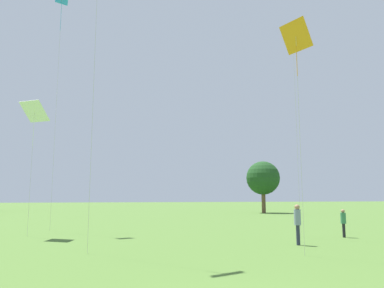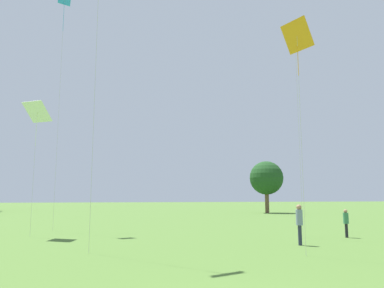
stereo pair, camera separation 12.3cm
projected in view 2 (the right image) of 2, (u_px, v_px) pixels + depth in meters
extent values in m
cylinder|color=black|center=(347.00, 231.00, 20.37)|extent=(0.19, 0.19, 0.74)
cylinder|color=#387A51|center=(346.00, 218.00, 20.47)|extent=(0.35, 0.35, 0.59)
sphere|color=#A37556|center=(345.00, 211.00, 20.52)|extent=(0.20, 0.20, 0.20)
cylinder|color=#282D42|center=(300.00, 235.00, 17.16)|extent=(0.23, 0.23, 0.90)
cylinder|color=gray|center=(299.00, 217.00, 17.28)|extent=(0.42, 0.42, 0.72)
sphere|color=#A37556|center=(299.00, 207.00, 17.34)|extent=(0.24, 0.24, 0.24)
cylinder|color=#BCB7A8|center=(95.00, 73.00, 15.72)|extent=(0.01, 0.01, 14.71)
cube|color=white|center=(37.00, 112.00, 22.00)|extent=(1.78, 1.67, 1.05)
cylinder|color=white|center=(36.00, 133.00, 21.82)|extent=(0.02, 0.02, 1.51)
cylinder|color=#BCB7A8|center=(34.00, 173.00, 21.49)|extent=(0.01, 0.01, 7.16)
cube|color=orange|center=(295.00, 31.00, 21.90)|extent=(0.88, 0.53, 0.73)
cylinder|color=orange|center=(295.00, 44.00, 21.79)|extent=(0.02, 0.02, 1.01)
cylinder|color=#BCB7A8|center=(299.00, 130.00, 21.07)|extent=(0.01, 0.01, 11.81)
cylinder|color=#339EDB|center=(64.00, 17.00, 26.44)|extent=(0.02, 0.02, 2.16)
cylinder|color=#BCB7A8|center=(59.00, 109.00, 25.50)|extent=(0.01, 0.01, 16.21)
cube|color=orange|center=(297.00, 36.00, 15.16)|extent=(0.96, 1.36, 1.11)
cylinder|color=orange|center=(298.00, 61.00, 15.01)|extent=(0.02, 0.02, 1.25)
cylinder|color=#BCB7A8|center=(301.00, 141.00, 14.55)|extent=(0.01, 0.01, 8.68)
cylinder|color=brown|center=(267.00, 200.00, 51.73)|extent=(0.55, 0.55, 3.54)
sphere|color=#1E471E|center=(266.00, 178.00, 52.15)|extent=(4.65, 4.65, 4.65)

